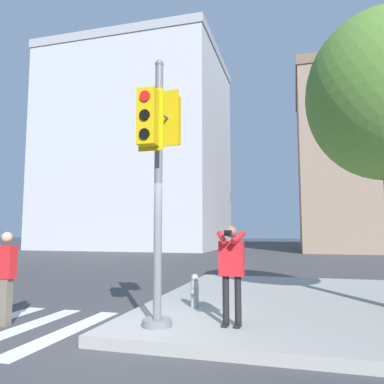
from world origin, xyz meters
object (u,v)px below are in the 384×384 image
at_px(pedestrian_distant, 5,275).
at_px(fire_hydrant, 195,291).
at_px(person_photographer, 231,266).
at_px(traffic_signal_pole, 159,158).

bearing_deg(pedestrian_distant, fire_hydrant, 27.27).
height_order(person_photographer, pedestrian_distant, person_photographer).
relative_size(pedestrian_distant, fire_hydrant, 2.55).
bearing_deg(fire_hydrant, person_photographer, -52.51).
xyz_separation_m(traffic_signal_pole, person_photographer, (1.15, 0.36, -1.78)).
distance_m(traffic_signal_pole, person_photographer, 2.15).
xyz_separation_m(person_photographer, pedestrian_distant, (-4.13, -0.37, -0.24)).
distance_m(traffic_signal_pole, pedestrian_distant, 3.60).
xyz_separation_m(traffic_signal_pole, pedestrian_distant, (-2.98, -0.02, -2.03)).
height_order(traffic_signal_pole, pedestrian_distant, traffic_signal_pole).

